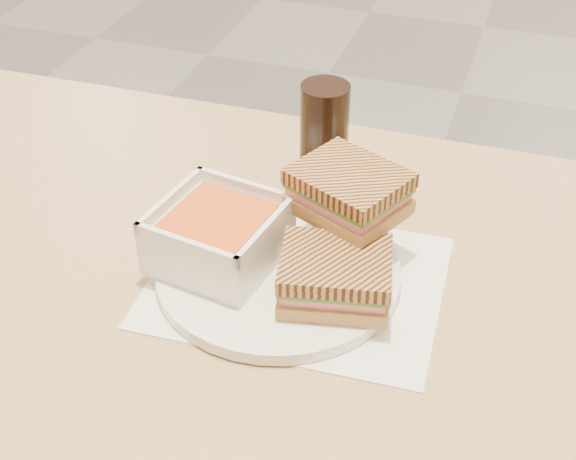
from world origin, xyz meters
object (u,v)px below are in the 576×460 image
(plate, at_px, (278,271))
(cola_glass, at_px, (324,133))
(main_table, at_px, (238,323))
(soup_bowl, at_px, (219,237))
(panini_lower, at_px, (335,276))

(plate, distance_m, cola_glass, 0.23)
(main_table, bearing_deg, plate, -19.84)
(plate, relative_size, soup_bowl, 1.87)
(panini_lower, bearing_deg, plate, 160.76)
(main_table, height_order, plate, plate)
(panini_lower, xyz_separation_m, cola_glass, (-0.09, 0.25, 0.03))
(soup_bowl, xyz_separation_m, panini_lower, (0.15, -0.02, -0.00))
(plate, xyz_separation_m, soup_bowl, (-0.07, -0.01, 0.04))
(plate, height_order, cola_glass, cola_glass)
(panini_lower, distance_m, cola_glass, 0.26)
(soup_bowl, height_order, panini_lower, soup_bowl)
(cola_glass, bearing_deg, plate, -86.85)
(cola_glass, bearing_deg, panini_lower, -70.65)
(cola_glass, bearing_deg, soup_bowl, -104.25)
(cola_glass, bearing_deg, main_table, -104.86)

